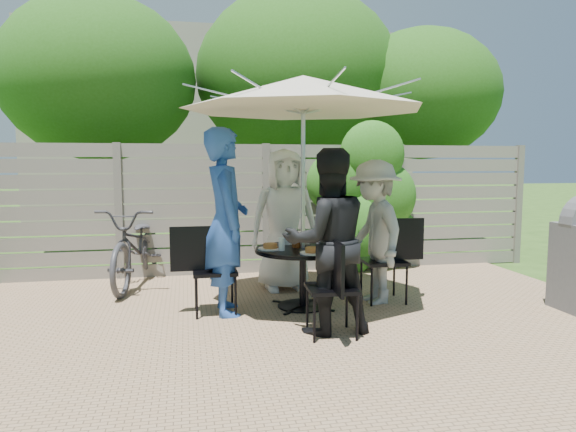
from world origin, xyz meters
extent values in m
plane|color=#2B4B17|center=(0.00, 0.00, 0.00)|extent=(60.00, 60.00, 0.00)
cube|color=#A07F5D|center=(0.00, 0.50, 0.01)|extent=(7.00, 6.00, 0.02)
cube|color=gray|center=(0.00, 3.00, 0.93)|extent=(8.00, 0.10, 1.85)
ellipsoid|color=#286216|center=(1.40, 2.85, 0.90)|extent=(1.20, 0.70, 1.80)
cube|color=gray|center=(0.00, 12.00, 2.50)|extent=(10.00, 6.00, 5.00)
ellipsoid|color=#235313|center=(-2.50, 5.00, 2.97)|extent=(3.20, 3.20, 2.72)
ellipsoid|color=#235313|center=(1.00, 5.50, 3.18)|extent=(3.80, 3.80, 3.23)
ellipsoid|color=#235313|center=(3.20, 4.80, 2.83)|extent=(2.80, 2.80, 2.38)
cylinder|color=black|center=(0.11, 1.17, 0.65)|extent=(1.07, 1.07, 0.03)
cylinder|color=black|center=(0.11, 1.17, 0.33)|extent=(0.07, 0.07, 0.65)
cylinder|color=black|center=(0.11, 1.17, 0.02)|extent=(0.54, 0.54, 0.04)
cylinder|color=silver|center=(0.11, 1.17, 1.18)|extent=(0.05, 0.05, 2.36)
cone|color=beige|center=(0.11, 1.17, 2.31)|extent=(2.70, 2.70, 0.36)
cube|color=black|center=(0.07, 2.11, 0.43)|extent=(0.46, 0.46, 0.03)
cube|color=black|center=(0.04, 2.32, 0.65)|extent=(0.08, 0.42, 0.43)
imported|color=silver|center=(0.07, 1.99, 0.88)|extent=(0.89, 0.60, 1.76)
cube|color=black|center=(-0.83, 1.12, 0.46)|extent=(0.45, 0.45, 0.04)
cube|color=black|center=(-1.06, 1.12, 0.71)|extent=(0.45, 0.03, 0.46)
imported|color=#254DA2|center=(-0.71, 1.12, 0.97)|extent=(0.50, 0.73, 1.94)
cube|color=black|center=(0.16, 0.22, 0.45)|extent=(0.47, 0.47, 0.04)
cube|color=black|center=(0.15, 0.00, 0.69)|extent=(0.06, 0.44, 0.45)
imported|color=black|center=(0.16, 0.34, 0.86)|extent=(0.87, 0.69, 1.72)
cube|color=black|center=(1.06, 1.21, 0.47)|extent=(0.49, 0.49, 0.04)
cube|color=black|center=(1.29, 1.20, 0.72)|extent=(0.46, 0.06, 0.47)
imported|color=#9C9D98|center=(0.94, 1.21, 0.81)|extent=(0.65, 1.07, 1.62)
cylinder|color=white|center=(0.10, 1.52, 0.67)|extent=(0.26, 0.26, 0.01)
cylinder|color=#9B602D|center=(0.10, 1.52, 0.71)|extent=(0.15, 0.15, 0.05)
cylinder|color=white|center=(-0.25, 1.15, 0.67)|extent=(0.26, 0.26, 0.01)
cylinder|color=#9B602D|center=(-0.25, 1.15, 0.71)|extent=(0.15, 0.15, 0.05)
cylinder|color=white|center=(0.13, 0.81, 0.67)|extent=(0.26, 0.26, 0.01)
cylinder|color=#9B602D|center=(0.13, 0.81, 0.71)|extent=(0.15, 0.15, 0.05)
cylinder|color=white|center=(0.47, 1.18, 0.67)|extent=(0.26, 0.26, 0.01)
cylinder|color=#9B602D|center=(0.47, 1.18, 0.71)|extent=(0.15, 0.15, 0.05)
cylinder|color=white|center=(0.31, 0.88, 0.67)|extent=(0.24, 0.24, 0.01)
cylinder|color=#9B602D|center=(0.31, 0.88, 0.71)|extent=(0.14, 0.14, 0.05)
cylinder|color=silver|center=(0.00, 1.42, 0.74)|extent=(0.07, 0.07, 0.14)
cylinder|color=silver|center=(-0.14, 1.05, 0.74)|extent=(0.07, 0.07, 0.14)
cylinder|color=silver|center=(0.23, 0.91, 0.74)|extent=(0.07, 0.07, 0.14)
cylinder|color=silver|center=(0.37, 1.28, 0.74)|extent=(0.07, 0.07, 0.14)
cylinder|color=#59280C|center=(0.05, 1.21, 0.75)|extent=(0.09, 0.09, 0.16)
cylinder|color=#C6B293|center=(0.20, 1.39, 0.73)|extent=(0.08, 0.08, 0.12)
imported|color=#333338|center=(-1.74, 2.60, 0.51)|extent=(1.04, 2.05, 1.03)
camera|label=1|loc=(-1.11, -4.16, 1.59)|focal=32.00mm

